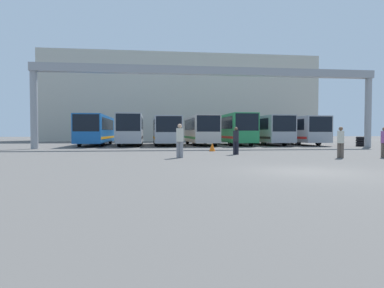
{
  "coord_description": "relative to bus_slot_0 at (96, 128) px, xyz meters",
  "views": [
    {
      "loc": [
        -5.65,
        -11.41,
        1.4
      ],
      "look_at": [
        -1.57,
        20.23,
        0.3
      ],
      "focal_mm": 32.0,
      "sensor_mm": 36.0,
      "label": 1
    }
  ],
  "objects": [
    {
      "name": "pedestrian_near_center",
      "position": [
        18.46,
        -20.52,
        -0.91
      ],
      "size": [
        0.35,
        0.35,
        1.68
      ],
      "rotation": [
        0.0,
        0.0,
        1.85
      ],
      "color": "brown",
      "rests_on": "ground"
    },
    {
      "name": "bus_slot_3",
      "position": [
        11.17,
        -1.02,
        -0.02
      ],
      "size": [
        2.47,
        10.43,
        3.09
      ],
      "color": "beige",
      "rests_on": "ground"
    },
    {
      "name": "traffic_cone",
      "position": [
        10.21,
        -13.12,
        -1.5
      ],
      "size": [
        0.45,
        0.45,
        0.61
      ],
      "color": "orange",
      "rests_on": "ground"
    },
    {
      "name": "bus_slot_1",
      "position": [
        3.72,
        -0.54,
        0.04
      ],
      "size": [
        2.43,
        11.38,
        3.2
      ],
      "color": "#999EA5",
      "rests_on": "ground"
    },
    {
      "name": "pedestrian_near_left",
      "position": [
        7.24,
        -19.24,
        -0.82
      ],
      "size": [
        0.39,
        0.39,
        1.86
      ],
      "rotation": [
        0.0,
        0.0,
        2.7
      ],
      "color": "gray",
      "rests_on": "ground"
    },
    {
      "name": "pedestrian_near_right",
      "position": [
        10.98,
        -16.99,
        -0.89
      ],
      "size": [
        0.36,
        0.36,
        1.72
      ],
      "rotation": [
        0.0,
        0.0,
        2.83
      ],
      "color": "black",
      "rests_on": "ground"
    },
    {
      "name": "overhead_gantry",
      "position": [
        11.17,
        -7.74,
        4.27
      ],
      "size": [
        30.82,
        0.8,
        7.19
      ],
      "color": "gray",
      "rests_on": "ground"
    },
    {
      "name": "bus_slot_5",
      "position": [
        18.62,
        -0.16,
        -0.0
      ],
      "size": [
        2.61,
        12.16,
        3.12
      ],
      "color": "#999EA5",
      "rests_on": "ground"
    },
    {
      "name": "bus_slot_6",
      "position": [
        22.34,
        -0.27,
        -0.04
      ],
      "size": [
        2.62,
        11.93,
        3.05
      ],
      "color": "#999EA5",
      "rests_on": "ground"
    },
    {
      "name": "pedestrian_far_center",
      "position": [
        15.88,
        -20.53,
        -0.9
      ],
      "size": [
        0.35,
        0.35,
        1.7
      ],
      "rotation": [
        0.0,
        0.0,
        5.47
      ],
      "color": "brown",
      "rests_on": "ground"
    },
    {
      "name": "ground_plane",
      "position": [
        11.17,
        -26.45,
        -1.8
      ],
      "size": [
        200.0,
        200.0,
        0.0
      ],
      "primitive_type": "plane",
      "color": "#514F4C"
    },
    {
      "name": "bus_slot_2",
      "position": [
        7.45,
        -0.89,
        -0.08
      ],
      "size": [
        2.63,
        10.68,
        2.99
      ],
      "color": "#999EA5",
      "rests_on": "ground"
    },
    {
      "name": "bus_slot_4",
      "position": [
        14.9,
        -1.09,
        0.09
      ],
      "size": [
        2.51,
        10.29,
        3.3
      ],
      "color": "#268C4C",
      "rests_on": "ground"
    },
    {
      "name": "bus_slot_0",
      "position": [
        0.0,
        0.0,
        0.0
      ],
      "size": [
        2.58,
        12.47,
        3.12
      ],
      "color": "#1959A5",
      "rests_on": "ground"
    },
    {
      "name": "building_backdrop",
      "position": [
        11.17,
        20.96,
        5.09
      ],
      "size": [
        43.9,
        12.0,
        13.8
      ],
      "color": "#B7B2A3",
      "rests_on": "ground"
    },
    {
      "name": "tire_stack",
      "position": [
        26.47,
        -6.49,
        -1.32
      ],
      "size": [
        1.04,
        1.04,
        0.96
      ],
      "color": "black",
      "rests_on": "ground"
    }
  ]
}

